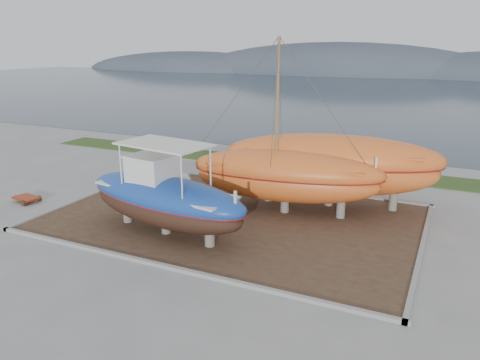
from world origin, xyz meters
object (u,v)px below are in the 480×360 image
at_px(blue_caique, 164,189).
at_px(white_dinghy, 160,180).
at_px(orange_sailboat, 287,129).
at_px(red_trailer, 27,199).
at_px(orange_bare_hull, 330,171).

bearing_deg(blue_caique, white_dinghy, 135.82).
height_order(white_dinghy, orange_sailboat, orange_sailboat).
height_order(blue_caique, white_dinghy, blue_caique).
bearing_deg(red_trailer, white_dinghy, 48.02).
relative_size(white_dinghy, orange_bare_hull, 0.38).
bearing_deg(orange_sailboat, blue_caique, -137.09).
xyz_separation_m(white_dinghy, orange_bare_hull, (9.87, 1.76, 1.25)).
relative_size(blue_caique, orange_bare_hull, 0.77).
bearing_deg(blue_caique, orange_bare_hull, 59.58).
bearing_deg(red_trailer, orange_bare_hull, 30.78).
relative_size(white_dinghy, orange_sailboat, 0.44).
height_order(orange_sailboat, orange_bare_hull, orange_sailboat).
relative_size(white_dinghy, red_trailer, 2.03).
xyz_separation_m(orange_sailboat, orange_bare_hull, (1.82, 2.05, -2.53)).
height_order(blue_caique, orange_bare_hull, blue_caique).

